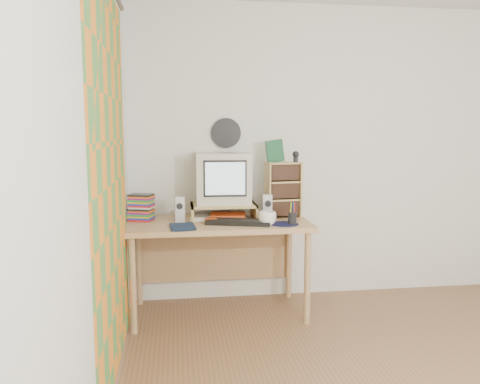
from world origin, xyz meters
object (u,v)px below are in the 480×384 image
object	(u,v)px
dvd_stack	(141,205)
mug	(267,218)
desk	(218,236)
keyboard	(239,222)
crt_monitor	(223,178)
diary	(170,226)
cd_rack	(283,190)

from	to	relation	value
dvd_stack	mug	bearing A→B (deg)	0.01
desk	keyboard	distance (m)	0.29
crt_monitor	mug	bearing A→B (deg)	-49.48
keyboard	diary	bearing A→B (deg)	-152.26
keyboard	diary	distance (m)	0.52
keyboard	dvd_stack	xyz separation A→B (m)	(-0.74, 0.24, 0.11)
keyboard	desk	bearing A→B (deg)	141.60
diary	mug	bearing A→B (deg)	-2.67
desk	mug	size ratio (longest dim) A/B	10.50
crt_monitor	mug	xyz separation A→B (m)	(0.29, -0.36, -0.27)
crt_monitor	desk	bearing A→B (deg)	-119.73
mug	diary	distance (m)	0.71
cd_rack	diary	world-z (taller)	cd_rack
desk	mug	distance (m)	0.48
keyboard	dvd_stack	distance (m)	0.78
keyboard	dvd_stack	world-z (taller)	dvd_stack
desk	keyboard	bearing A→B (deg)	-55.12
cd_rack	desk	bearing A→B (deg)	178.33
mug	cd_rack	bearing A→B (deg)	59.29
desk	crt_monitor	size ratio (longest dim) A/B	3.29
crt_monitor	cd_rack	world-z (taller)	crt_monitor
desk	cd_rack	bearing A→B (deg)	5.10
crt_monitor	cd_rack	distance (m)	0.50
dvd_stack	cd_rack	xyz separation A→B (m)	(1.13, 0.01, 0.10)
crt_monitor	diary	xyz separation A→B (m)	(-0.42, -0.39, -0.30)
crt_monitor	diary	world-z (taller)	crt_monitor
desk	dvd_stack	xyz separation A→B (m)	(-0.59, 0.04, 0.26)
crt_monitor	mug	distance (m)	0.54
diary	keyboard	bearing A→B (deg)	6.51
dvd_stack	crt_monitor	bearing A→B (deg)	22.78
desk	mug	bearing A→B (deg)	-38.83
mug	diary	world-z (taller)	mug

